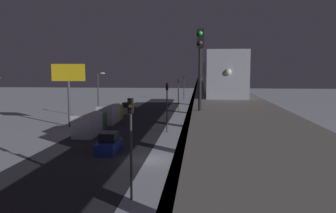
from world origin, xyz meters
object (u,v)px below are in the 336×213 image
object	(u,v)px
box_truck	(110,114)
traffic_light_near	(131,134)
subway_train	(216,71)
sedan_blue	(109,144)
sedan_silver	(127,109)
traffic_light_mid	(167,100)
traffic_light_far	(178,90)
commercial_billboard	(68,79)
rail_signal	(200,55)
delivery_van	(90,124)
traffic_light_distant	(184,84)

from	to	relation	value
box_truck	traffic_light_near	size ratio (longest dim) A/B	1.16
subway_train	sedan_blue	bearing A→B (deg)	39.48
box_truck	sedan_silver	bearing A→B (deg)	-90.99
traffic_light_mid	traffic_light_far	size ratio (longest dim) A/B	1.00
traffic_light_near	sedan_blue	bearing A→B (deg)	-69.17
sedan_blue	box_truck	bearing A→B (deg)	104.23
traffic_light_far	sedan_blue	bearing A→B (deg)	82.31
sedan_blue	commercial_billboard	xyz separation A→B (m)	(9.61, -14.61, 6.03)
commercial_billboard	box_truck	bearing A→B (deg)	-138.04
rail_signal	box_truck	xyz separation A→B (m)	(13.71, -34.85, -7.49)
box_truck	traffic_light_near	xyz separation A→B (m)	(-9.50, 31.28, 2.85)
delivery_van	commercial_billboard	size ratio (longest dim) A/B	0.83
sedan_silver	traffic_light_distant	world-z (taller)	traffic_light_distant
delivery_van	box_truck	bearing A→B (deg)	-90.00
delivery_van	commercial_billboard	bearing A→B (deg)	-49.39
sedan_silver	traffic_light_far	size ratio (longest dim) A/B	0.65
traffic_light_far	commercial_billboard	xyz separation A→B (m)	(14.31, 20.20, 2.63)
commercial_billboard	sedan_blue	bearing A→B (deg)	123.32
sedan_blue	commercial_billboard	world-z (taller)	commercial_billboard
rail_signal	traffic_light_distant	size ratio (longest dim) A/B	0.62
sedan_blue	box_truck	distance (m)	19.54
sedan_silver	traffic_light_distant	size ratio (longest dim) A/B	0.65
subway_train	traffic_light_far	xyz separation A→B (m)	(6.10, -25.92, -3.70)
traffic_light_far	traffic_light_distant	size ratio (longest dim) A/B	1.00
rail_signal	traffic_light_distant	distance (m)	74.57
sedan_blue	traffic_light_mid	size ratio (longest dim) A/B	0.66
rail_signal	delivery_van	distance (m)	29.41
sedan_silver	traffic_light_mid	bearing A→B (deg)	115.72
sedan_silver	traffic_light_distant	distance (m)	29.57
sedan_silver	box_truck	distance (m)	11.62
traffic_light_far	traffic_light_distant	distance (m)	23.58
rail_signal	sedan_silver	size ratio (longest dim) A/B	0.96
sedan_blue	delivery_van	distance (m)	10.22
traffic_light_mid	traffic_light_far	world-z (taller)	same
box_truck	delivery_van	world-z (taller)	same
subway_train	traffic_light_distant	world-z (taller)	subway_train
traffic_light_near	traffic_light_far	bearing A→B (deg)	-90.00
traffic_light_distant	commercial_billboard	xyz separation A→B (m)	(14.31, 43.78, 2.63)
sedan_blue	traffic_light_far	xyz separation A→B (m)	(-4.70, -34.81, 3.40)
sedan_silver	delivery_van	xyz separation A→B (m)	(0.20, 21.53, 0.56)
subway_train	sedan_blue	size ratio (longest dim) A/B	8.76
traffic_light_near	traffic_light_mid	distance (m)	23.58
rail_signal	subway_train	bearing A→B (deg)	-94.35
box_truck	delivery_van	xyz separation A→B (m)	(0.00, 9.92, 0.00)
sedan_blue	delivery_van	bearing A→B (deg)	118.06
subway_train	sedan_blue	distance (m)	15.68
box_truck	traffic_light_mid	bearing A→B (deg)	140.97
sedan_silver	traffic_light_mid	distance (m)	21.70
traffic_light_far	box_truck	bearing A→B (deg)	59.11
box_truck	traffic_light_far	xyz separation A→B (m)	(-9.50, -15.88, 2.85)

